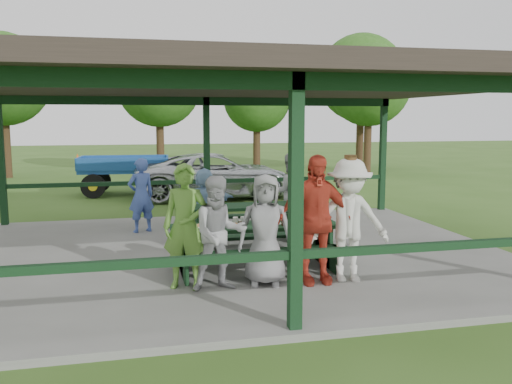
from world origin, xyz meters
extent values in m
plane|color=#32551A|center=(0.00, 0.00, 0.00)|extent=(90.00, 90.00, 0.00)
cube|color=slate|center=(0.00, 0.00, 0.05)|extent=(10.00, 8.00, 0.10)
cube|color=black|center=(0.00, -3.80, 1.60)|extent=(0.15, 0.15, 3.00)
cube|color=black|center=(-4.80, 3.80, 1.60)|extent=(0.15, 0.15, 3.00)
cube|color=black|center=(0.00, 3.80, 1.60)|extent=(0.15, 0.15, 3.00)
cube|color=black|center=(4.80, 3.80, 1.60)|extent=(0.15, 0.15, 3.00)
cube|color=black|center=(-2.40, -3.80, 1.00)|extent=(4.65, 0.10, 0.10)
cube|color=black|center=(2.40, -3.80, 1.00)|extent=(4.65, 0.10, 0.10)
cube|color=black|center=(-2.40, 3.80, 1.00)|extent=(4.65, 0.10, 0.10)
cube|color=black|center=(2.40, 3.80, 1.00)|extent=(4.65, 0.10, 0.10)
cube|color=black|center=(0.00, -3.80, 3.00)|extent=(9.80, 0.15, 0.20)
cube|color=black|center=(0.00, 3.80, 3.00)|extent=(9.80, 0.15, 0.20)
cube|color=#2B241F|center=(0.00, 0.00, 3.22)|extent=(10.60, 8.60, 0.24)
cube|color=black|center=(0.11, -1.20, 0.82)|extent=(2.76, 0.75, 0.06)
cube|color=black|center=(0.11, -1.75, 0.53)|extent=(2.76, 0.28, 0.05)
cube|color=black|center=(0.11, -0.65, 0.53)|extent=(2.76, 0.28, 0.05)
cube|color=black|center=(-1.09, -1.20, 0.47)|extent=(0.06, 0.70, 0.75)
cube|color=black|center=(1.31, -1.20, 0.47)|extent=(0.06, 0.70, 0.75)
cube|color=black|center=(-1.09, -1.20, 0.33)|extent=(0.06, 1.39, 0.45)
cube|color=black|center=(1.31, -1.20, 0.33)|extent=(0.06, 1.39, 0.45)
cube|color=black|center=(0.41, 0.80, 0.82)|extent=(2.43, 0.75, 0.06)
cube|color=black|center=(0.41, 0.25, 0.53)|extent=(2.43, 0.28, 0.05)
cube|color=black|center=(0.41, 1.35, 0.53)|extent=(2.43, 0.28, 0.05)
cube|color=black|center=(-0.63, 0.80, 0.47)|extent=(0.06, 0.70, 0.75)
cube|color=black|center=(1.44, 0.80, 0.47)|extent=(0.06, 0.70, 0.75)
cube|color=black|center=(-0.63, 0.80, 0.33)|extent=(0.06, 1.39, 0.45)
cube|color=black|center=(1.44, 0.80, 0.33)|extent=(0.06, 1.39, 0.45)
cylinder|color=white|center=(-0.79, -1.20, 0.86)|extent=(0.22, 0.22, 0.01)
torus|color=#9A6036|center=(-0.83, -1.22, 0.88)|extent=(0.10, 0.10, 0.03)
torus|color=#9A6036|center=(-0.75, -1.22, 0.88)|extent=(0.10, 0.10, 0.03)
torus|color=#9A6036|center=(-0.79, -1.16, 0.88)|extent=(0.10, 0.10, 0.03)
cylinder|color=white|center=(-0.27, -1.20, 0.86)|extent=(0.22, 0.22, 0.01)
torus|color=#9A6036|center=(-0.31, -1.22, 0.88)|extent=(0.10, 0.10, 0.03)
torus|color=#9A6036|center=(-0.23, -1.22, 0.88)|extent=(0.10, 0.10, 0.03)
torus|color=#9A6036|center=(-0.27, -1.16, 0.88)|extent=(0.10, 0.10, 0.03)
cylinder|color=white|center=(0.44, -1.20, 0.86)|extent=(0.22, 0.22, 0.01)
torus|color=#9A6036|center=(0.40, -1.22, 0.88)|extent=(0.10, 0.10, 0.03)
torus|color=#9A6036|center=(0.48, -1.22, 0.88)|extent=(0.10, 0.10, 0.03)
torus|color=#9A6036|center=(0.44, -1.16, 0.88)|extent=(0.10, 0.10, 0.03)
cylinder|color=white|center=(1.29, -1.20, 0.86)|extent=(0.22, 0.22, 0.01)
torus|color=#9A6036|center=(1.25, -1.22, 0.88)|extent=(0.10, 0.10, 0.03)
torus|color=#9A6036|center=(1.33, -1.22, 0.88)|extent=(0.10, 0.10, 0.03)
torus|color=#9A6036|center=(1.29, -1.16, 0.88)|extent=(0.10, 0.10, 0.03)
cylinder|color=#381E0F|center=(-0.18, -1.38, 0.90)|extent=(0.06, 0.06, 0.10)
cylinder|color=#381E0F|center=(0.13, -1.38, 0.90)|extent=(0.06, 0.06, 0.10)
cylinder|color=#381E0F|center=(0.54, -1.38, 0.90)|extent=(0.06, 0.06, 0.10)
cylinder|color=#381E0F|center=(1.10, -1.38, 0.90)|extent=(0.06, 0.06, 0.10)
cone|color=white|center=(-0.18, -1.00, 0.90)|extent=(0.09, 0.09, 0.10)
cone|color=white|center=(-0.05, -1.00, 0.90)|extent=(0.09, 0.09, 0.10)
cone|color=white|center=(0.01, -1.00, 0.90)|extent=(0.09, 0.09, 0.10)
imported|color=#5D9235|center=(-1.10, -1.96, 1.02)|extent=(0.78, 0.64, 1.84)
imported|color=#9C9D9F|center=(-0.64, -2.15, 0.93)|extent=(0.85, 0.69, 1.67)
imported|color=gray|center=(0.07, -2.05, 0.93)|extent=(0.91, 0.69, 1.67)
imported|color=#BD3623|center=(0.82, -2.13, 1.08)|extent=(1.15, 0.49, 1.96)
imported|color=silver|center=(1.36, -2.15, 1.04)|extent=(1.31, 0.87, 1.89)
cylinder|color=brown|center=(1.36, -2.15, 1.93)|extent=(0.36, 0.36, 0.02)
cylinder|color=brown|center=(1.36, -2.15, 1.99)|extent=(0.22, 0.22, 0.11)
imported|color=#8AB2D6|center=(-0.35, 1.71, 0.82)|extent=(1.34, 0.45, 1.43)
imported|color=#435CAE|center=(-1.67, 2.24, 0.91)|extent=(0.69, 0.57, 1.63)
imported|color=gray|center=(1.55, 1.68, 0.96)|extent=(0.88, 0.70, 1.72)
imported|color=silver|center=(0.83, 7.64, 0.73)|extent=(5.36, 2.70, 1.46)
cube|color=navy|center=(-2.11, 9.10, 0.83)|extent=(3.00, 1.65, 0.12)
cube|color=navy|center=(-2.16, 8.38, 1.09)|extent=(2.90, 0.27, 0.41)
cube|color=navy|center=(-2.05, 9.83, 1.09)|extent=(2.90, 0.27, 0.41)
cube|color=navy|center=(-3.55, 9.21, 1.09)|extent=(0.17, 1.45, 0.41)
cube|color=navy|center=(-0.66, 9.00, 1.09)|extent=(0.17, 1.45, 0.41)
cylinder|color=black|center=(-3.09, 8.40, 0.39)|extent=(0.80, 0.24, 0.79)
cylinder|color=yellow|center=(-3.09, 8.40, 0.39)|extent=(0.31, 0.25, 0.29)
cylinder|color=black|center=(-2.98, 9.95, 0.39)|extent=(0.80, 0.24, 0.79)
cylinder|color=yellow|center=(-2.98, 9.95, 0.39)|extent=(0.31, 0.25, 0.29)
cylinder|color=black|center=(-1.23, 8.26, 0.39)|extent=(0.80, 0.24, 0.79)
cylinder|color=yellow|center=(-1.23, 8.26, 0.39)|extent=(0.31, 0.25, 0.29)
cylinder|color=black|center=(-1.12, 9.81, 0.39)|extent=(0.80, 0.24, 0.79)
cylinder|color=yellow|center=(-1.12, 9.81, 0.39)|extent=(0.31, 0.25, 0.29)
cube|color=navy|center=(-0.14, 8.96, 0.73)|extent=(1.04, 0.16, 0.08)
cone|color=#F2590C|center=(-3.60, 9.21, 1.19)|extent=(0.05, 0.41, 0.41)
cylinder|color=#352015|center=(-7.14, 15.64, 1.56)|extent=(0.36, 0.36, 3.12)
sphere|color=#255316|center=(-7.14, 15.64, 4.24)|extent=(3.99, 3.99, 3.99)
cylinder|color=#352015|center=(-0.53, 15.92, 1.50)|extent=(0.36, 0.36, 3.01)
sphere|color=#255316|center=(-0.53, 15.92, 4.09)|extent=(3.85, 3.85, 3.85)
cylinder|color=#352015|center=(4.33, 16.95, 1.31)|extent=(0.36, 0.36, 2.61)
sphere|color=#255316|center=(4.33, 16.95, 3.56)|extent=(3.35, 3.35, 3.35)
cylinder|color=#352015|center=(9.18, 14.37, 1.52)|extent=(0.36, 0.36, 3.04)
sphere|color=#255316|center=(9.18, 14.37, 4.14)|extent=(3.89, 3.89, 3.89)
cylinder|color=#352015|center=(9.24, 15.44, 1.67)|extent=(0.36, 0.36, 3.34)
sphere|color=#255316|center=(9.24, 15.44, 4.54)|extent=(4.28, 4.28, 4.28)
camera|label=1|loc=(-1.83, -9.73, 2.59)|focal=38.00mm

